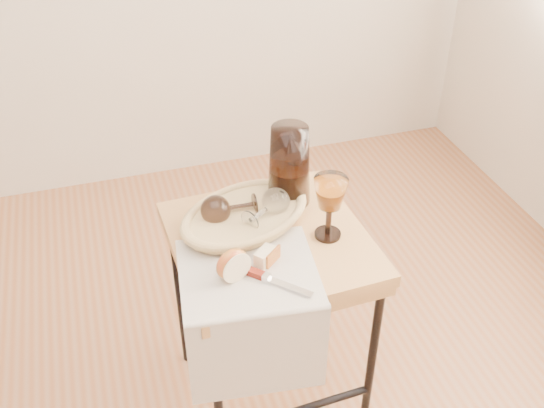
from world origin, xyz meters
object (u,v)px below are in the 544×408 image
object	(u,v)px
goblet_lying_a	(233,207)
apple_half	(232,264)
bread_basket	(245,218)
tea_towel	(248,272)
goblet_lying_b	(265,210)
side_table	(270,322)
wine_goblet	(329,208)
table_knife	(269,278)
pitcher	(289,165)

from	to	relation	value
goblet_lying_a	apple_half	size ratio (longest dim) A/B	1.53
bread_basket	apple_half	size ratio (longest dim) A/B	3.88
tea_towel	goblet_lying_b	distance (m)	0.20
goblet_lying_b	apple_half	distance (m)	0.22
side_table	apple_half	size ratio (longest dim) A/B	7.39
wine_goblet	goblet_lying_a	bearing A→B (deg)	150.91
tea_towel	wine_goblet	xyz separation A→B (m)	(0.24, 0.08, 0.09)
bread_basket	table_knife	world-z (taller)	bread_basket
pitcher	wine_goblet	world-z (taller)	pitcher
pitcher	side_table	bearing A→B (deg)	-136.48
tea_towel	pitcher	world-z (taller)	pitcher
tea_towel	goblet_lying_b	bearing A→B (deg)	67.73
wine_goblet	bread_basket	bearing A→B (deg)	150.53
side_table	goblet_lying_b	xyz separation A→B (m)	(0.00, 0.05, 0.37)
goblet_lying_b	apple_half	size ratio (longest dim) A/B	1.49
goblet_lying_b	apple_half	bearing A→B (deg)	-161.24
tea_towel	wine_goblet	bearing A→B (deg)	25.01
bread_basket	table_knife	bearing A→B (deg)	-114.25
goblet_lying_a	pitcher	size ratio (longest dim) A/B	0.48
goblet_lying_b	table_knife	bearing A→B (deg)	-137.57
tea_towel	pitcher	xyz separation A→B (m)	(0.19, 0.26, 0.11)
wine_goblet	apple_half	distance (m)	0.29
pitcher	apple_half	xyz separation A→B (m)	(-0.23, -0.26, -0.07)
goblet_lying_a	table_knife	xyz separation A→B (m)	(0.02, -0.25, -0.04)
tea_towel	bread_basket	bearing A→B (deg)	83.52
side_table	apple_half	bearing A→B (deg)	-137.09
wine_goblet	apple_half	size ratio (longest dim) A/B	2.09
wine_goblet	apple_half	bearing A→B (deg)	-163.27
side_table	table_knife	distance (m)	0.37
wine_goblet	goblet_lying_b	bearing A→B (deg)	148.15
tea_towel	table_knife	xyz separation A→B (m)	(0.04, -0.05, 0.01)
pitcher	table_knife	world-z (taller)	pitcher
goblet_lying_a	apple_half	bearing A→B (deg)	76.98
side_table	pitcher	bearing A→B (deg)	55.34
apple_half	table_knife	world-z (taller)	apple_half
side_table	goblet_lying_b	world-z (taller)	goblet_lying_b
goblet_lying_a	apple_half	xyz separation A→B (m)	(-0.05, -0.21, -0.01)
bread_basket	wine_goblet	xyz separation A→B (m)	(0.19, -0.11, 0.07)
bread_basket	apple_half	xyz separation A→B (m)	(-0.08, -0.19, 0.02)
tea_towel	bread_basket	distance (m)	0.19
wine_goblet	table_knife	bearing A→B (deg)	-147.48
side_table	apple_half	distance (m)	0.40
goblet_lying_a	wine_goblet	bearing A→B (deg)	152.69
goblet_lying_b	pitcher	bearing A→B (deg)	10.08
tea_towel	goblet_lying_a	distance (m)	0.21
apple_half	table_knife	bearing A→B (deg)	-49.80
goblet_lying_a	table_knife	world-z (taller)	goblet_lying_a
bread_basket	goblet_lying_b	xyz separation A→B (m)	(0.05, -0.02, 0.03)
pitcher	table_knife	size ratio (longest dim) A/B	1.32
goblet_lying_b	wine_goblet	bearing A→B (deg)	-65.46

